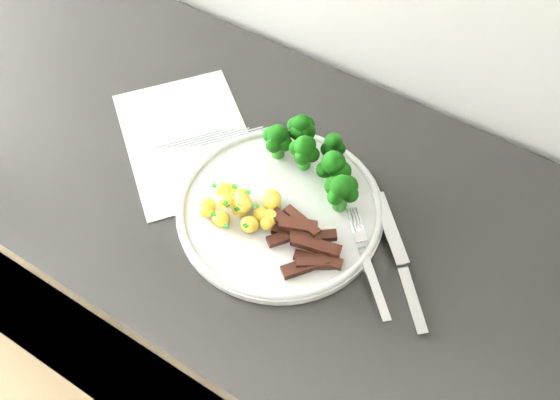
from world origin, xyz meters
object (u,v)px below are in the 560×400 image
object	(u,v)px
counter	(256,308)
broccoli	(315,156)
fork	(369,266)
recipe_paper	(188,140)
knife	(405,277)
potatoes	(243,205)
beef_strips	(304,241)
plate	(280,208)

from	to	relation	value
counter	broccoli	bearing A→B (deg)	39.55
fork	counter	bearing A→B (deg)	170.48
recipe_paper	broccoli	world-z (taller)	broccoli
counter	knife	xyz separation A→B (m)	(0.28, -0.02, 0.44)
knife	potatoes	bearing A→B (deg)	-173.23
broccoli	potatoes	distance (m)	0.13
recipe_paper	fork	world-z (taller)	fork
counter	beef_strips	xyz separation A→B (m)	(0.14, -0.05, 0.46)
beef_strips	knife	distance (m)	0.15
recipe_paper	beef_strips	size ratio (longest dim) A/B	2.59
broccoli	beef_strips	size ratio (longest dim) A/B	1.40
knife	counter	bearing A→B (deg)	175.73
recipe_paper	fork	size ratio (longest dim) A/B	2.38
counter	broccoli	size ratio (longest dim) A/B	12.75
plate	broccoli	distance (m)	0.09
fork	knife	xyz separation A→B (m)	(0.05, 0.02, -0.01)
counter	plate	xyz separation A→B (m)	(0.07, -0.02, 0.44)
recipe_paper	beef_strips	bearing A→B (deg)	-15.90
broccoli	counter	bearing A→B (deg)	-140.45
recipe_paper	knife	bearing A→B (deg)	-6.03
potatoes	beef_strips	xyz separation A→B (m)	(0.11, -0.00, -0.00)
beef_strips	recipe_paper	bearing A→B (deg)	164.10
recipe_paper	fork	xyz separation A→B (m)	(0.36, -0.06, 0.02)
counter	broccoli	world-z (taller)	broccoli
counter	beef_strips	size ratio (longest dim) A/B	17.83
recipe_paper	knife	size ratio (longest dim) A/B	1.89
recipe_paper	knife	distance (m)	0.41
counter	knife	size ratio (longest dim) A/B	12.97
plate	potatoes	size ratio (longest dim) A/B	2.67
fork	recipe_paper	bearing A→B (deg)	170.41
beef_strips	fork	size ratio (longest dim) A/B	0.92
counter	potatoes	world-z (taller)	potatoes
counter	plate	bearing A→B (deg)	-12.86
plate	potatoes	xyz separation A→B (m)	(-0.04, -0.03, 0.02)
recipe_paper	plate	xyz separation A→B (m)	(0.20, -0.04, 0.01)
plate	knife	bearing A→B (deg)	-1.25
recipe_paper	plate	bearing A→B (deg)	-10.83
broccoli	knife	xyz separation A→B (m)	(0.20, -0.09, -0.04)
counter	recipe_paper	size ratio (longest dim) A/B	6.88
broccoli	fork	world-z (taller)	broccoli
recipe_paper	plate	world-z (taller)	plate
beef_strips	knife	bearing A→B (deg)	12.98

